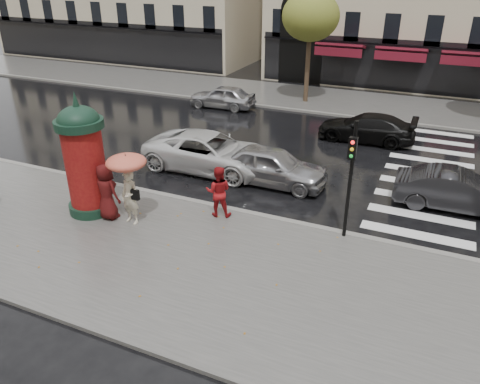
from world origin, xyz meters
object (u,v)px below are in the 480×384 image
at_px(car_silver, 271,166).
at_px(car_far_silver, 222,97).
at_px(traffic_light, 351,170).
at_px(car_white, 210,152).
at_px(car_darkgrey, 457,191).
at_px(woman_umbrella, 128,178).
at_px(man_burgundy, 107,192).
at_px(car_black, 366,128).
at_px(woman_red, 218,191).
at_px(morris_column, 84,157).

distance_m(car_silver, car_far_silver, 11.18).
bearing_deg(traffic_light, car_white, 152.82).
bearing_deg(car_far_silver, car_silver, 33.54).
distance_m(traffic_light, car_darkgrey, 5.24).
distance_m(woman_umbrella, man_burgundy, 1.13).
height_order(car_black, car_far_silver, car_far_silver).
xyz_separation_m(car_silver, car_far_silver, (-6.55, 9.06, -0.08)).
xyz_separation_m(woman_red, car_silver, (0.67, 3.41, -0.26)).
bearing_deg(car_darkgrey, woman_umbrella, 117.82).
bearing_deg(woman_umbrella, car_black, 64.01).
relative_size(woman_red, car_darkgrey, 0.42).
xyz_separation_m(woman_red, car_black, (3.24, 10.04, -0.35)).
distance_m(woman_red, car_black, 10.55).
height_order(woman_red, man_burgundy, man_burgundy).
bearing_deg(car_white, car_black, -40.74).
distance_m(morris_column, traffic_light, 8.79).
bearing_deg(woman_red, car_far_silver, -82.41).
bearing_deg(car_far_silver, traffic_light, 37.69).
xyz_separation_m(woman_red, car_far_silver, (-5.88, 12.48, -0.34)).
relative_size(morris_column, car_far_silver, 1.06).
height_order(woman_umbrella, man_burgundy, woman_umbrella).
height_order(traffic_light, car_white, traffic_light).
relative_size(woman_red, traffic_light, 0.47).
xyz_separation_m(car_darkgrey, car_white, (-9.74, -0.41, 0.08)).
height_order(man_burgundy, morris_column, morris_column).
relative_size(man_burgundy, car_black, 0.42).
xyz_separation_m(morris_column, traffic_light, (8.58, 1.86, 0.28)).
bearing_deg(car_black, woman_umbrella, -26.64).
distance_m(morris_column, car_white, 5.77).
relative_size(traffic_light, car_far_silver, 0.96).
bearing_deg(car_far_silver, car_darkgrey, 55.65).
height_order(woman_umbrella, car_far_silver, woman_umbrella).
bearing_deg(car_black, car_far_silver, -105.63).
bearing_deg(car_black, woman_red, -18.51).
bearing_deg(morris_column, woman_umbrella, -3.39).
xyz_separation_m(car_white, car_black, (5.46, 6.35, -0.11)).
bearing_deg(man_burgundy, morris_column, 0.52).
relative_size(morris_column, car_darkgrey, 0.99).
relative_size(car_silver, car_black, 0.96).
relative_size(woman_red, car_silver, 0.40).
height_order(woman_red, car_darkgrey, woman_red).
bearing_deg(woman_umbrella, woman_red, 33.70).
relative_size(woman_red, morris_column, 0.42).
relative_size(woman_umbrella, car_far_silver, 0.62).
height_order(traffic_light, car_black, traffic_light).
xyz_separation_m(woman_umbrella, car_black, (5.69, 11.68, -1.09)).
height_order(woman_red, car_silver, woman_red).
relative_size(man_burgundy, car_darkgrey, 0.46).
xyz_separation_m(man_burgundy, car_black, (6.61, 11.73, -0.43)).
distance_m(man_burgundy, car_darkgrey, 12.33).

